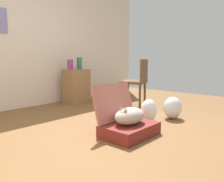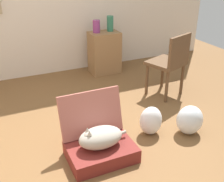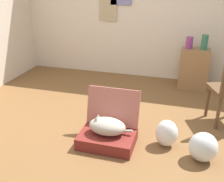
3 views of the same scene
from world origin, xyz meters
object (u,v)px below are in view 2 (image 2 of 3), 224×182
Objects in this scene: plastic_bag_white at (151,121)px; chair at (170,62)px; side_table at (104,53)px; vase_short at (110,24)px; vase_tall at (96,26)px; plastic_bag_clear at (190,120)px; suitcase_base at (101,152)px; cat at (100,137)px.

plastic_bag_white is 1.10m from chair.
side_table is at bearing 82.24° from plastic_bag_white.
plastic_bag_white is 2.13m from vase_short.
plastic_bag_white is at bearing -94.12° from vase_tall.
plastic_bag_white is 0.99× the size of plastic_bag_clear.
plastic_bag_clear is 2.14m from side_table.
chair is (0.60, -1.25, -0.29)m from vase_tall.
side_table is 1.32m from chair.
vase_short is (0.12, 0.04, 0.48)m from side_table.
side_table is at bearing 66.02° from suitcase_base.
vase_short reaches higher than cat.
vase_tall is 0.22× the size of chair.
plastic_bag_white is 1.35× the size of vase_short.
side_table is (-0.14, 2.13, 0.18)m from plastic_bag_clear.
suitcase_base is at bearing 179.96° from plastic_bag_clear.
suitcase_base is at bearing -165.94° from plastic_bag_white.
plastic_bag_clear is 2.26m from vase_tall.
suitcase_base is 1.95× the size of plastic_bag_white.
suitcase_base is at bearing 12.18° from chair.
vase_tall reaches higher than suitcase_base.
chair reaches higher than suitcase_base.
vase_short is (0.25, 0.00, 0.02)m from vase_tall.
chair is at bearing 32.58° from suitcase_base.
suitcase_base is 2.52m from vase_short.
plastic_bag_clear is 0.48× the size of side_table.
vase_tall is (0.82, 2.15, 0.73)m from suitcase_base.
suitcase_base is 1.94× the size of plastic_bag_clear.
chair reaches higher than cat.
plastic_bag_clear is 2.26m from vase_short.
cat is 1.09m from plastic_bag_clear.
chair reaches higher than plastic_bag_clear.
suitcase_base is 0.71m from plastic_bag_white.
cat reaches higher than plastic_bag_white.
vase_tall is (-0.26, 2.16, 0.63)m from plastic_bag_clear.
cat reaches higher than plastic_bag_clear.
vase_tall is at bearing 166.22° from side_table.
chair is at bearing -64.34° from vase_tall.
vase_tall is at bearing 69.13° from suitcase_base.
plastic_bag_white is 1.98m from side_table.
vase_short is at bearing 1.11° from vase_tall.
vase_short is (0.39, 1.99, 0.66)m from plastic_bag_white.
chair reaches higher than plastic_bag_white.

